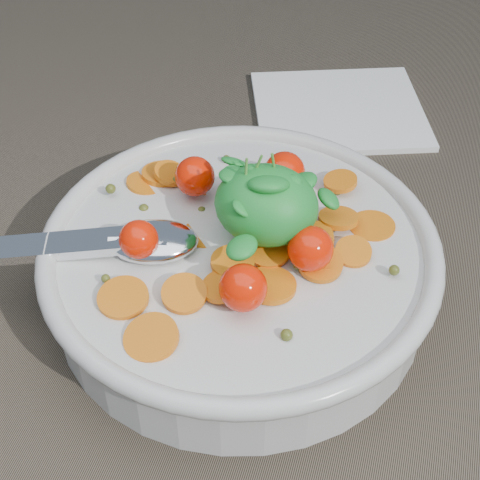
# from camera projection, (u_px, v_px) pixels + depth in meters

# --- Properties ---
(ground) EXTENTS (6.00, 6.00, 0.00)m
(ground) POSITION_uv_depth(u_px,v_px,m) (200.00, 291.00, 0.51)
(ground) COLOR brown
(ground) RESTS_ON ground
(bowl) EXTENTS (0.28, 0.26, 0.11)m
(bowl) POSITION_uv_depth(u_px,v_px,m) (240.00, 264.00, 0.49)
(bowl) COLOR silver
(bowl) RESTS_ON ground
(napkin) EXTENTS (0.19, 0.18, 0.01)m
(napkin) POSITION_uv_depth(u_px,v_px,m) (339.00, 110.00, 0.67)
(napkin) COLOR white
(napkin) RESTS_ON ground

